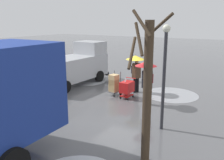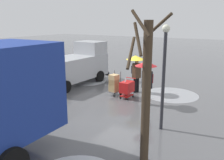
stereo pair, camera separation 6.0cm
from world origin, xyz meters
TOP-DOWN VIEW (x-y plane):
  - ground_plane at (0.00, 0.00)m, footprint 90.00×90.00m
  - slush_patch_near_cluster at (4.57, 3.44)m, footprint 2.13×2.13m
  - slush_patch_under_van at (3.69, -1.73)m, footprint 2.68×2.68m
  - slush_patch_mid_street at (-2.23, -1.66)m, footprint 2.97×2.97m
  - cargo_van_parked_right at (3.85, -0.79)m, footprint 2.37×5.42m
  - shopping_cart_vendor at (-0.42, 0.13)m, footprint 0.58×0.83m
  - hand_dolly_boxes at (0.40, 0.07)m, footprint 0.62×0.78m
  - pedestrian_pink_side at (-1.66, 0.51)m, footprint 1.04×1.04m
  - pedestrian_black_side at (-0.34, -1.06)m, footprint 1.04×1.04m
  - bare_tree_near at (-3.66, 5.23)m, footprint 1.12×1.12m
  - street_lamp at (-3.29, 2.79)m, footprint 0.28×0.28m

SIDE VIEW (x-z plane):
  - ground_plane at x=0.00m, z-range 0.00..0.00m
  - slush_patch_near_cluster at x=4.57m, z-range 0.00..0.01m
  - slush_patch_under_van at x=3.69m, z-range 0.00..0.01m
  - slush_patch_mid_street at x=-2.23m, z-range 0.00..0.01m
  - shopping_cart_vendor at x=-0.42m, z-range 0.05..1.09m
  - hand_dolly_boxes at x=0.40m, z-range 0.00..1.31m
  - cargo_van_parked_right at x=3.85m, z-range -0.12..2.48m
  - pedestrian_pink_side at x=-1.66m, z-range 0.50..2.64m
  - pedestrian_black_side at x=-0.34m, z-range 0.50..2.64m
  - bare_tree_near at x=-3.66m, z-range 0.03..4.29m
  - street_lamp at x=-3.29m, z-range 0.44..4.30m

